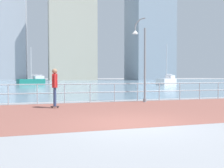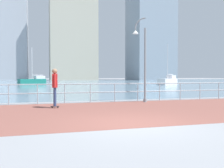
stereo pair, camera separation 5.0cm
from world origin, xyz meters
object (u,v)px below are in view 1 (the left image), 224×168
Objects in this scene: sailboat_yellow at (167,81)px; skateboarder at (55,84)px; lamppost at (142,55)px; sailboat_gray at (32,81)px.

skateboarder is at bearing -127.50° from sailboat_yellow.
lamppost is at bearing 15.41° from skateboarder.
sailboat_yellow is (20.23, 26.36, -0.44)m from skateboarder.
skateboarder is 0.26× the size of sailboat_yellow.
lamppost is 29.42m from sailboat_yellow.
sailboat_gray is (-1.54, 33.38, -0.49)m from skateboarder.
sailboat_gray is (-21.77, 7.02, -0.05)m from sailboat_yellow.
lamppost reaches higher than skateboarder.
sailboat_yellow is at bearing -17.88° from sailboat_gray.
lamppost is at bearing -78.69° from sailboat_gray.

